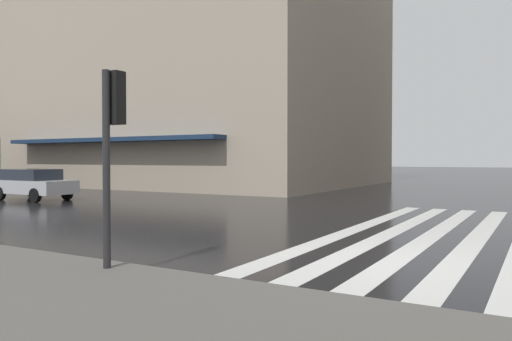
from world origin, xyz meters
The scene contains 5 objects.
ground_plane centered at (0.00, 0.00, 0.00)m, with size 220.00×220.00×0.00m, color black.
zebra_crossing centered at (4.00, -0.78, 0.00)m, with size 13.00×5.50×0.01m.
haussmann_block_mid centered at (21.96, 19.80, 11.87)m, with size 20.14×23.35×24.25m.
traffic_signal_post centered at (-3.33, 3.35, 2.42)m, with size 0.44×0.30×3.14m.
car_silver centered at (5.50, 17.63, 0.76)m, with size 1.85×4.10×1.41m.
Camera 1 is at (-9.09, -2.66, 1.89)m, focal length 35.03 mm.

